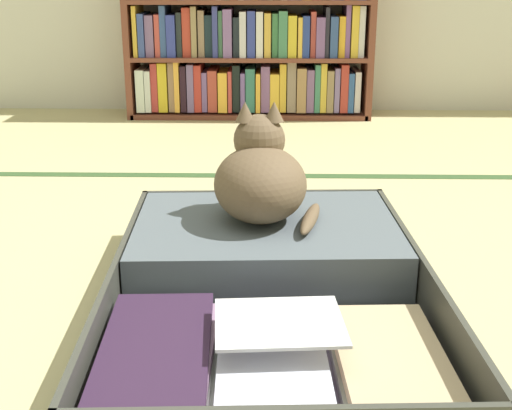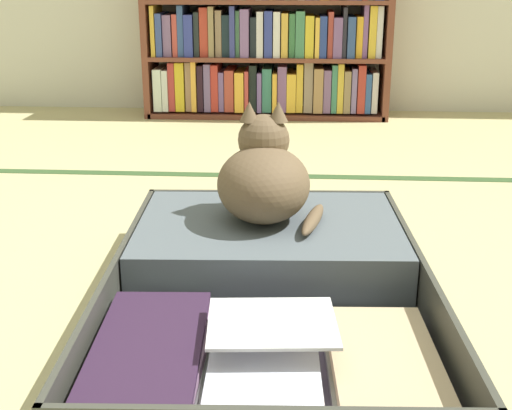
% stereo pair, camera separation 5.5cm
% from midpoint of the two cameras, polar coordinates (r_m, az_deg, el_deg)
% --- Properties ---
extents(ground_plane, '(10.00, 10.00, 0.00)m').
position_cam_midpoint_polar(ground_plane, '(1.30, -6.46, -12.85)').
color(ground_plane, tan).
extents(tatami_border, '(4.80, 0.05, 0.00)m').
position_cam_midpoint_polar(tatami_border, '(2.40, -2.80, 2.51)').
color(tatami_border, '#335129').
rests_on(tatami_border, ground_plane).
extents(bookshelf, '(1.18, 0.26, 0.83)m').
position_cam_midpoint_polar(bookshelf, '(3.36, -1.12, 14.33)').
color(bookshelf, brown).
rests_on(bookshelf, ground_plane).
extents(open_suitcase, '(0.69, 1.00, 0.13)m').
position_cam_midpoint_polar(open_suitcase, '(1.48, -0.29, -6.30)').
color(open_suitcase, '#3C3D35').
rests_on(open_suitcase, ground_plane).
extents(black_cat, '(0.27, 0.28, 0.27)m').
position_cam_midpoint_polar(black_cat, '(1.60, -0.59, 2.27)').
color(black_cat, brown).
rests_on(black_cat, open_suitcase).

